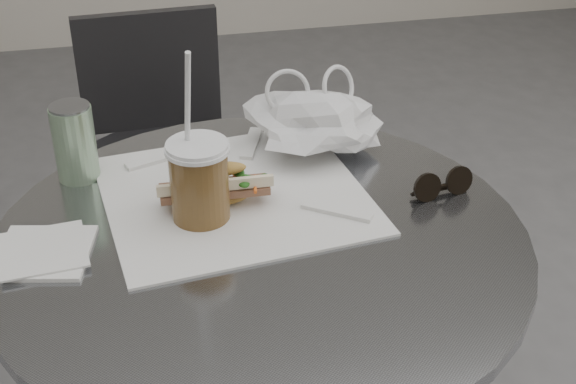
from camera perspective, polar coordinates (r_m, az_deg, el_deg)
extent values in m
cylinder|color=slate|center=(1.13, -2.01, -3.51)|extent=(0.76, 0.76, 0.02)
cylinder|color=#2D2C2F|center=(2.09, -7.64, -9.81)|extent=(0.37, 0.37, 0.02)
cylinder|color=#2D2C2F|center=(1.95, -8.12, -4.59)|extent=(0.07, 0.07, 0.49)
cylinder|color=#2D2C2F|center=(1.81, -8.69, 1.72)|extent=(0.42, 0.42, 0.02)
cube|color=#2D2C2F|center=(1.92, -9.85, 8.49)|extent=(0.33, 0.04, 0.28)
cube|color=white|center=(1.22, -3.84, -0.18)|extent=(0.42, 0.40, 0.00)
ellipsoid|color=gold|center=(1.19, -5.21, -0.45)|extent=(0.20, 0.07, 0.02)
cube|color=brown|center=(1.18, -5.25, 0.20)|extent=(0.16, 0.05, 0.01)
ellipsoid|color=gold|center=(1.17, -5.35, 1.33)|extent=(0.20, 0.08, 0.04)
cylinder|color=brown|center=(1.14, -6.31, 0.45)|extent=(0.08, 0.08, 0.11)
cylinder|color=white|center=(1.11, -6.49, 3.18)|extent=(0.09, 0.09, 0.01)
cylinder|color=white|center=(1.10, -7.16, 5.24)|extent=(0.02, 0.06, 0.21)
cylinder|color=black|center=(1.21, 9.88, 0.29)|extent=(0.05, 0.02, 0.05)
cylinder|color=black|center=(1.24, 12.06, 0.80)|extent=(0.05, 0.02, 0.05)
cube|color=black|center=(1.23, 10.96, 0.34)|extent=(0.02, 0.01, 0.00)
cube|color=white|center=(1.14, -16.98, -4.15)|extent=(0.15, 0.15, 0.01)
cube|color=white|center=(1.14, -17.02, -3.96)|extent=(0.13, 0.13, 0.00)
cylinder|color=#589456|center=(1.28, -14.93, 3.37)|extent=(0.06, 0.06, 0.12)
cylinder|color=slate|center=(1.25, -15.31, 5.87)|extent=(0.06, 0.06, 0.00)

